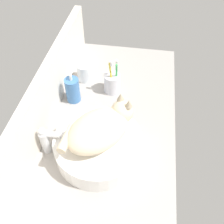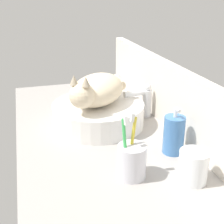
# 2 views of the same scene
# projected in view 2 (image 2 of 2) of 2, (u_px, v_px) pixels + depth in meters

# --- Properties ---
(ground_plane) EXTENTS (1.30, 0.57, 0.04)m
(ground_plane) POSITION_uv_depth(u_px,v_px,m) (101.00, 141.00, 1.11)
(ground_plane) COLOR #9E9993
(backsplash_panel) EXTENTS (1.30, 0.04, 0.23)m
(backsplash_panel) POSITION_uv_depth(u_px,v_px,m) (173.00, 98.00, 1.12)
(backsplash_panel) COLOR silver
(backsplash_panel) RESTS_ON ground_plane
(sink_basin) EXTENTS (0.34, 0.34, 0.08)m
(sink_basin) POSITION_uv_depth(u_px,v_px,m) (98.00, 114.00, 1.18)
(sink_basin) COLOR white
(sink_basin) RESTS_ON ground_plane
(cat) EXTENTS (0.30, 0.29, 0.14)m
(cat) POSITION_uv_depth(u_px,v_px,m) (96.00, 90.00, 1.13)
(cat) COLOR beige
(cat) RESTS_ON sink_basin
(faucet) EXTENTS (0.04, 0.12, 0.14)m
(faucet) POSITION_uv_depth(u_px,v_px,m) (144.00, 99.00, 1.23)
(faucet) COLOR silver
(faucet) RESTS_ON ground_plane
(soap_dispenser) EXTENTS (0.07, 0.07, 0.16)m
(soap_dispenser) POSITION_uv_depth(u_px,v_px,m) (174.00, 135.00, 0.97)
(soap_dispenser) COLOR #3F72B2
(soap_dispenser) RESTS_ON ground_plane
(toothbrush_cup) EXTENTS (0.08, 0.08, 0.19)m
(toothbrush_cup) POSITION_uv_depth(u_px,v_px,m) (132.00, 161.00, 0.85)
(toothbrush_cup) COLOR silver
(toothbrush_cup) RESTS_ON ground_plane
(water_glass) EXTENTS (0.08, 0.08, 0.09)m
(water_glass) POSITION_uv_depth(u_px,v_px,m) (193.00, 169.00, 0.84)
(water_glass) COLOR white
(water_glass) RESTS_ON ground_plane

